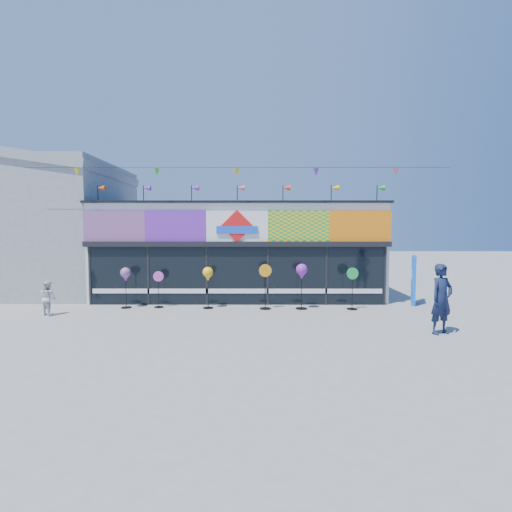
{
  "coord_description": "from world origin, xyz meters",
  "views": [
    {
      "loc": [
        0.79,
        -12.17,
        3.02
      ],
      "look_at": [
        0.74,
        2.0,
        2.03
      ],
      "focal_mm": 28.0,
      "sensor_mm": 36.0,
      "label": 1
    }
  ],
  "objects_px": {
    "blue_sign": "(413,280)",
    "adult_man": "(442,299)",
    "child": "(48,298)",
    "spinner_3": "(265,285)",
    "spinner_5": "(352,287)",
    "spinner_4": "(302,273)",
    "spinner_2": "(208,275)",
    "spinner_0": "(126,276)",
    "spinner_1": "(159,288)"
  },
  "relations": [
    {
      "from": "spinner_2",
      "to": "spinner_1",
      "type": "bearing_deg",
      "value": 175.48
    },
    {
      "from": "spinner_5",
      "to": "child",
      "type": "distance_m",
      "value": 10.87
    },
    {
      "from": "adult_man",
      "to": "child",
      "type": "height_order",
      "value": "adult_man"
    },
    {
      "from": "blue_sign",
      "to": "spinner_2",
      "type": "bearing_deg",
      "value": -154.73
    },
    {
      "from": "blue_sign",
      "to": "adult_man",
      "type": "distance_m",
      "value": 4.56
    },
    {
      "from": "spinner_0",
      "to": "spinner_2",
      "type": "bearing_deg",
      "value": -0.9
    },
    {
      "from": "blue_sign",
      "to": "spinner_4",
      "type": "bearing_deg",
      "value": -148.76
    },
    {
      "from": "blue_sign",
      "to": "spinner_4",
      "type": "height_order",
      "value": "blue_sign"
    },
    {
      "from": "blue_sign",
      "to": "child",
      "type": "height_order",
      "value": "blue_sign"
    },
    {
      "from": "spinner_3",
      "to": "blue_sign",
      "type": "bearing_deg",
      "value": 9.25
    },
    {
      "from": "blue_sign",
      "to": "spinner_2",
      "type": "height_order",
      "value": "blue_sign"
    },
    {
      "from": "child",
      "to": "adult_man",
      "type": "bearing_deg",
      "value": -165.45
    },
    {
      "from": "spinner_5",
      "to": "adult_man",
      "type": "xyz_separation_m",
      "value": [
        1.72,
        -3.43,
        0.18
      ]
    },
    {
      "from": "spinner_2",
      "to": "spinner_3",
      "type": "bearing_deg",
      "value": -3.34
    },
    {
      "from": "spinner_4",
      "to": "spinner_5",
      "type": "bearing_deg",
      "value": -2.32
    },
    {
      "from": "spinner_5",
      "to": "blue_sign",
      "type": "bearing_deg",
      "value": 21.17
    },
    {
      "from": "blue_sign",
      "to": "spinner_0",
      "type": "bearing_deg",
      "value": -156.62
    },
    {
      "from": "spinner_5",
      "to": "spinner_2",
      "type": "bearing_deg",
      "value": 177.89
    },
    {
      "from": "spinner_2",
      "to": "child",
      "type": "relative_size",
      "value": 1.3
    },
    {
      "from": "spinner_0",
      "to": "spinner_3",
      "type": "relative_size",
      "value": 0.92
    },
    {
      "from": "spinner_2",
      "to": "spinner_0",
      "type": "bearing_deg",
      "value": 179.1
    },
    {
      "from": "spinner_4",
      "to": "adult_man",
      "type": "height_order",
      "value": "adult_man"
    },
    {
      "from": "blue_sign",
      "to": "spinner_2",
      "type": "relative_size",
      "value": 1.24
    },
    {
      "from": "spinner_3",
      "to": "spinner_5",
      "type": "distance_m",
      "value": 3.23
    },
    {
      "from": "spinner_4",
      "to": "child",
      "type": "xyz_separation_m",
      "value": [
        -8.94,
        -1.05,
        -0.76
      ]
    },
    {
      "from": "blue_sign",
      "to": "spinner_5",
      "type": "xyz_separation_m",
      "value": [
        -2.67,
        -1.03,
        -0.15
      ]
    },
    {
      "from": "spinner_5",
      "to": "spinner_4",
      "type": "bearing_deg",
      "value": 177.68
    },
    {
      "from": "spinner_0",
      "to": "child",
      "type": "height_order",
      "value": "spinner_0"
    },
    {
      "from": "spinner_1",
      "to": "child",
      "type": "bearing_deg",
      "value": -159.4
    },
    {
      "from": "spinner_4",
      "to": "spinner_5",
      "type": "height_order",
      "value": "spinner_4"
    },
    {
      "from": "spinner_3",
      "to": "child",
      "type": "bearing_deg",
      "value": -172.12
    },
    {
      "from": "spinner_0",
      "to": "adult_man",
      "type": "relative_size",
      "value": 0.77
    },
    {
      "from": "spinner_0",
      "to": "child",
      "type": "distance_m",
      "value": 2.7
    },
    {
      "from": "blue_sign",
      "to": "child",
      "type": "distance_m",
      "value": 13.64
    },
    {
      "from": "spinner_2",
      "to": "spinner_3",
      "type": "xyz_separation_m",
      "value": [
        2.16,
        -0.13,
        -0.37
      ]
    },
    {
      "from": "spinner_4",
      "to": "child",
      "type": "bearing_deg",
      "value": -173.28
    },
    {
      "from": "spinner_0",
      "to": "spinner_1",
      "type": "bearing_deg",
      "value": 4.81
    },
    {
      "from": "spinner_2",
      "to": "adult_man",
      "type": "bearing_deg",
      "value": -27.03
    },
    {
      "from": "spinner_2",
      "to": "spinner_4",
      "type": "height_order",
      "value": "spinner_4"
    },
    {
      "from": "spinner_0",
      "to": "spinner_2",
      "type": "height_order",
      "value": "spinner_2"
    },
    {
      "from": "spinner_4",
      "to": "spinner_0",
      "type": "bearing_deg",
      "value": 178.52
    },
    {
      "from": "spinner_0",
      "to": "spinner_1",
      "type": "distance_m",
      "value": 1.31
    },
    {
      "from": "blue_sign",
      "to": "child",
      "type": "bearing_deg",
      "value": -152.16
    },
    {
      "from": "spinner_3",
      "to": "spinner_4",
      "type": "height_order",
      "value": "spinner_4"
    },
    {
      "from": "spinner_2",
      "to": "spinner_5",
      "type": "distance_m",
      "value": 5.41
    },
    {
      "from": "blue_sign",
      "to": "spinner_1",
      "type": "xyz_separation_m",
      "value": [
        -9.96,
        -0.68,
        -0.24
      ]
    },
    {
      "from": "spinner_0",
      "to": "blue_sign",
      "type": "bearing_deg",
      "value": 4.03
    },
    {
      "from": "spinner_1",
      "to": "spinner_2",
      "type": "bearing_deg",
      "value": -4.52
    },
    {
      "from": "blue_sign",
      "to": "spinner_4",
      "type": "xyz_separation_m",
      "value": [
        -4.55,
        -0.96,
        0.39
      ]
    },
    {
      "from": "adult_man",
      "to": "child",
      "type": "distance_m",
      "value": 12.79
    }
  ]
}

